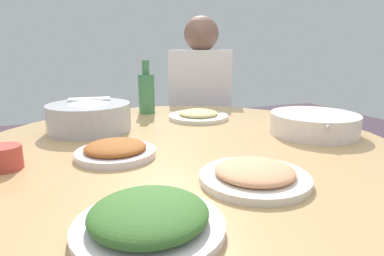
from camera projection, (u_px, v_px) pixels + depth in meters
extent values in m
cylinder|color=#99999E|center=(184.00, 247.00, 1.10)|extent=(0.11, 0.11, 0.68)
cylinder|color=tan|center=(184.00, 147.00, 1.02)|extent=(1.30, 1.30, 0.03)
cylinder|color=#B2B5BA|center=(89.00, 117.00, 1.14)|extent=(0.28, 0.28, 0.10)
ellipsoid|color=white|center=(89.00, 116.00, 1.14)|extent=(0.23, 0.23, 0.11)
cube|color=white|center=(89.00, 99.00, 1.20)|extent=(0.07, 0.16, 0.01)
cylinder|color=white|center=(314.00, 124.00, 1.10)|extent=(0.29, 0.29, 0.07)
cylinder|color=black|center=(314.00, 126.00, 1.10)|extent=(0.26, 0.26, 0.05)
cylinder|color=silver|center=(314.00, 117.00, 1.09)|extent=(0.29, 0.16, 0.01)
cylinder|color=silver|center=(198.00, 117.00, 1.34)|extent=(0.24, 0.24, 0.02)
ellipsoid|color=#D5C27A|center=(198.00, 113.00, 1.34)|extent=(0.16, 0.16, 0.03)
cylinder|color=silver|center=(254.00, 178.00, 0.71)|extent=(0.24, 0.24, 0.02)
ellipsoid|color=tan|center=(255.00, 171.00, 0.71)|extent=(0.17, 0.17, 0.03)
cylinder|color=silver|center=(116.00, 153.00, 0.87)|extent=(0.21, 0.21, 0.02)
ellipsoid|color=#9F5221|center=(115.00, 147.00, 0.87)|extent=(0.16, 0.16, 0.03)
cylinder|color=silver|center=(149.00, 227.00, 0.52)|extent=(0.24, 0.24, 0.02)
ellipsoid|color=#3A692A|center=(149.00, 213.00, 0.51)|extent=(0.19, 0.19, 0.05)
cylinder|color=#3C794A|center=(147.00, 94.00, 1.44)|extent=(0.07, 0.07, 0.17)
cylinder|color=#3C794A|center=(146.00, 67.00, 1.42)|extent=(0.03, 0.03, 0.06)
cylinder|color=#C64338|center=(5.00, 158.00, 0.78)|extent=(0.08, 0.08, 0.06)
cylinder|color=brown|center=(200.00, 184.00, 1.99)|extent=(0.34, 0.34, 0.43)
cube|color=#2D333D|center=(201.00, 140.00, 1.92)|extent=(0.45, 0.44, 0.12)
cube|color=white|center=(201.00, 91.00, 1.85)|extent=(0.33, 0.39, 0.46)
sphere|color=#7F5A4A|center=(201.00, 34.00, 1.78)|extent=(0.19, 0.19, 0.19)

